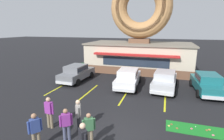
% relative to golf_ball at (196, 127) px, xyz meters
% --- Properties ---
extents(ground_plane, '(160.00, 160.00, 0.00)m').
position_rel_golf_ball_xyz_m(ground_plane, '(-3.70, -1.87, -0.05)').
color(ground_plane, black).
extents(donut_shop_building, '(12.30, 6.75, 10.96)m').
position_rel_golf_ball_xyz_m(donut_shop_building, '(-4.93, 12.07, 3.69)').
color(donut_shop_building, brown).
rests_on(donut_shop_building, ground).
extents(putting_mat, '(3.56, 1.11, 0.03)m').
position_rel_golf_ball_xyz_m(putting_mat, '(0.28, -0.24, -0.04)').
color(putting_mat, '#197523').
rests_on(putting_mat, ground).
extents(mini_donut_near_left, '(0.13, 0.13, 0.04)m').
position_rel_golf_ball_xyz_m(mini_donut_near_left, '(-1.21, -0.14, -0.00)').
color(mini_donut_near_left, brown).
rests_on(mini_donut_near_left, putting_mat).
extents(mini_donut_near_right, '(0.13, 0.13, 0.04)m').
position_rel_golf_ball_xyz_m(mini_donut_near_right, '(0.71, -0.57, -0.00)').
color(mini_donut_near_right, '#D8667F').
rests_on(mini_donut_near_right, putting_mat).
extents(mini_donut_mid_left, '(0.13, 0.13, 0.04)m').
position_rel_golf_ball_xyz_m(mini_donut_mid_left, '(0.64, -0.10, -0.00)').
color(mini_donut_mid_left, '#D17F47').
rests_on(mini_donut_mid_left, putting_mat).
extents(mini_donut_mid_centre, '(0.13, 0.13, 0.04)m').
position_rel_golf_ball_xyz_m(mini_donut_mid_centre, '(-1.35, -0.34, -0.00)').
color(mini_donut_mid_centre, '#E5C666').
rests_on(mini_donut_mid_centre, putting_mat).
extents(mini_donut_mid_right, '(0.13, 0.13, 0.04)m').
position_rel_golf_ball_xyz_m(mini_donut_mid_right, '(-0.94, -0.46, -0.00)').
color(mini_donut_mid_right, brown).
rests_on(mini_donut_mid_right, putting_mat).
extents(mini_donut_far_left, '(0.13, 0.13, 0.04)m').
position_rel_golf_ball_xyz_m(mini_donut_far_left, '(-0.23, -0.27, -0.00)').
color(mini_donut_far_left, '#D8667F').
rests_on(mini_donut_far_left, putting_mat).
extents(mini_donut_far_centre, '(0.13, 0.13, 0.04)m').
position_rel_golf_ball_xyz_m(mini_donut_far_centre, '(0.49, -0.19, -0.00)').
color(mini_donut_far_centre, brown).
rests_on(mini_donut_far_centre, putting_mat).
extents(golf_ball, '(0.04, 0.04, 0.04)m').
position_rel_golf_ball_xyz_m(golf_ball, '(0.00, 0.00, 0.00)').
color(golf_ball, white).
rests_on(golf_ball, putting_mat).
extents(car_silver, '(2.23, 4.67, 1.60)m').
position_rel_golf_ball_xyz_m(car_silver, '(-1.72, 5.61, 0.82)').
color(car_silver, '#B2B5BA').
rests_on(car_silver, ground).
extents(car_grey, '(2.14, 4.64, 1.60)m').
position_rel_golf_ball_xyz_m(car_grey, '(-10.04, 5.64, 0.82)').
color(car_grey, slate).
rests_on(car_grey, ground).
extents(car_white, '(2.13, 4.63, 1.60)m').
position_rel_golf_ball_xyz_m(car_white, '(-4.83, 5.41, 0.82)').
color(car_white, silver).
rests_on(car_white, ground).
extents(car_teal, '(2.18, 4.65, 1.60)m').
position_rel_golf_ball_xyz_m(car_teal, '(1.54, 5.81, 0.82)').
color(car_teal, '#196066').
rests_on(car_teal, ground).
extents(pedestrian_blue_sweater_man, '(0.50, 0.42, 1.55)m').
position_rel_golf_ball_xyz_m(pedestrian_blue_sweater_man, '(-4.77, -2.96, 0.80)').
color(pedestrian_blue_sweater_man, '#7F7056').
rests_on(pedestrian_blue_sweater_man, ground).
extents(pedestrian_leather_jacket_man, '(0.42, 0.50, 1.66)m').
position_rel_golf_ball_xyz_m(pedestrian_leather_jacket_man, '(-6.85, -3.86, 0.87)').
color(pedestrian_leather_jacket_man, '#7F7056').
rests_on(pedestrian_leather_jacket_man, ground).
extents(pedestrian_clipboard_woman, '(0.59, 0.28, 1.70)m').
position_rel_golf_ball_xyz_m(pedestrian_clipboard_woman, '(-7.32, -2.29, 0.89)').
color(pedestrian_clipboard_woman, '#7F7056').
rests_on(pedestrian_clipboard_woman, ground).
extents(pedestrian_beanie_man, '(0.48, 0.43, 1.60)m').
position_rel_golf_ball_xyz_m(pedestrian_beanie_man, '(-5.89, -2.99, 0.83)').
color(pedestrian_beanie_man, '#474C66').
rests_on(pedestrian_beanie_man, ground).
extents(pedestrian_crossing_woman, '(0.37, 0.55, 1.66)m').
position_rel_golf_ball_xyz_m(pedestrian_crossing_woman, '(-5.77, -2.05, 0.87)').
color(pedestrian_crossing_woman, '#232328').
rests_on(pedestrian_crossing_woman, ground).
extents(trash_bin, '(0.57, 0.57, 0.97)m').
position_rel_golf_ball_xyz_m(trash_bin, '(-11.36, 9.49, 0.45)').
color(trash_bin, '#1E662D').
rests_on(trash_bin, ground).
extents(parking_stripe_far_left, '(0.12, 3.60, 0.01)m').
position_rel_golf_ball_xyz_m(parking_stripe_far_left, '(-10.59, 3.13, -0.05)').
color(parking_stripe_far_left, yellow).
rests_on(parking_stripe_far_left, ground).
extents(parking_stripe_left, '(0.12, 3.60, 0.01)m').
position_rel_golf_ball_xyz_m(parking_stripe_left, '(-7.59, 3.13, -0.05)').
color(parking_stripe_left, yellow).
rests_on(parking_stripe_left, ground).
extents(parking_stripe_mid_left, '(0.12, 3.60, 0.01)m').
position_rel_golf_ball_xyz_m(parking_stripe_mid_left, '(-4.59, 3.13, -0.05)').
color(parking_stripe_mid_left, yellow).
rests_on(parking_stripe_mid_left, ground).
extents(parking_stripe_centre, '(0.12, 3.60, 0.01)m').
position_rel_golf_ball_xyz_m(parking_stripe_centre, '(-1.59, 3.13, -0.05)').
color(parking_stripe_centre, yellow).
rests_on(parking_stripe_centre, ground).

